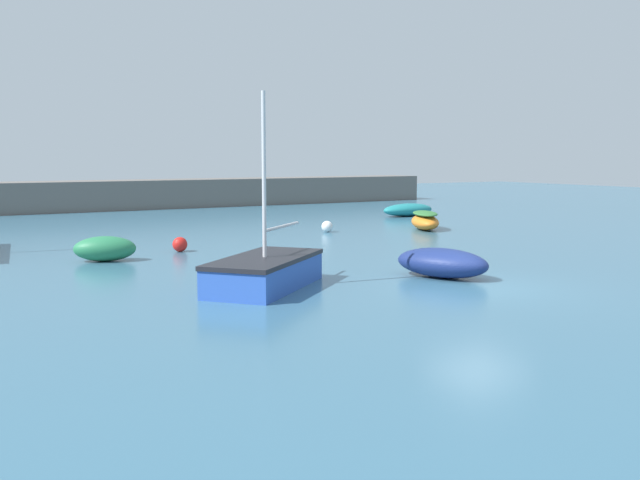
# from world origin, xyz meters

# --- Properties ---
(ground_plane) EXTENTS (120.00, 120.00, 0.20)m
(ground_plane) POSITION_xyz_m (0.00, 0.00, -0.10)
(ground_plane) COLOR #38667F
(harbor_breakwater) EXTENTS (46.41, 3.28, 1.95)m
(harbor_breakwater) POSITION_xyz_m (0.00, 33.85, 0.98)
(harbor_breakwater) COLOR #66605B
(harbor_breakwater) RESTS_ON ground_plane
(rowboat_blue_near) EXTENTS (3.54, 1.47, 0.76)m
(rowboat_blue_near) POSITION_xyz_m (12.62, 19.60, 0.38)
(rowboat_blue_near) COLOR teal
(rowboat_blue_near) RESTS_ON ground_plane
(fishing_dinghy_green) EXTENTS (2.34, 1.75, 0.86)m
(fishing_dinghy_green) POSITION_xyz_m (-7.62, 10.13, 0.43)
(fishing_dinghy_green) COLOR #287A4C
(fishing_dinghy_green) RESTS_ON ground_plane
(open_tender_yellow) EXTENTS (2.42, 3.27, 0.87)m
(open_tender_yellow) POSITION_xyz_m (0.19, 1.76, 0.43)
(open_tender_yellow) COLOR navy
(open_tender_yellow) RESTS_ON ground_plane
(sailboat_tall_mast) EXTENTS (4.45, 4.19, 5.30)m
(sailboat_tall_mast) POSITION_xyz_m (-5.13, 2.81, 0.46)
(sailboat_tall_mast) COLOR #2D56B7
(sailboat_tall_mast) RESTS_ON ground_plane
(rowboat_with_red_cover) EXTENTS (2.58, 3.30, 0.91)m
(rowboat_with_red_cover) POSITION_xyz_m (8.54, 12.92, 0.46)
(rowboat_with_red_cover) COLOR orange
(rowboat_with_red_cover) RESTS_ON ground_plane
(mooring_buoy_red) EXTENTS (0.56, 0.56, 0.56)m
(mooring_buoy_red) POSITION_xyz_m (-4.59, 11.16, 0.28)
(mooring_buoy_red) COLOR red
(mooring_buoy_red) RESTS_ON ground_plane
(mooring_buoy_white) EXTENTS (0.54, 0.54, 0.54)m
(mooring_buoy_white) POSITION_xyz_m (3.77, 14.30, 0.27)
(mooring_buoy_white) COLOR white
(mooring_buoy_white) RESTS_ON ground_plane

